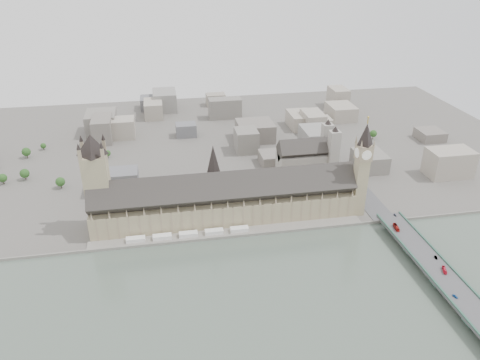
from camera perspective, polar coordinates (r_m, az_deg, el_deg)
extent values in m
plane|color=#595651|center=(467.98, -1.45, -6.09)|extent=(900.00, 900.00, 0.00)
plane|color=#4F5E51|center=(343.68, 3.13, -20.99)|extent=(600.00, 600.00, 0.00)
cube|color=slate|center=(454.77, -1.15, -6.94)|extent=(600.00, 1.50, 3.00)
cube|color=slate|center=(461.22, -1.30, -6.48)|extent=(270.00, 15.00, 2.00)
cube|color=white|center=(457.45, -12.61, -7.08)|extent=(18.00, 7.00, 4.00)
cube|color=white|center=(456.38, -9.46, -6.84)|extent=(18.00, 7.00, 4.00)
cube|color=white|center=(456.68, -6.31, -6.59)|extent=(18.00, 7.00, 4.00)
cube|color=white|center=(458.34, -3.18, -6.31)|extent=(18.00, 7.00, 4.00)
cube|color=white|center=(461.36, -0.08, -6.02)|extent=(18.00, 7.00, 4.00)
cube|color=gray|center=(478.24, -1.84, -3.54)|extent=(265.00, 40.00, 25.00)
cube|color=#2E2B29|center=(467.21, -1.88, -1.16)|extent=(265.00, 40.73, 40.73)
cube|color=gray|center=(495.46, 14.33, -0.85)|extent=(12.00, 12.00, 62.00)
cube|color=gray|center=(479.11, 14.86, 3.28)|extent=(14.00, 14.00, 16.00)
cylinder|color=white|center=(482.10, 15.64, 3.33)|extent=(0.60, 10.00, 10.00)
cylinder|color=white|center=(476.21, 14.07, 3.23)|extent=(0.60, 10.00, 10.00)
cylinder|color=white|center=(485.08, 14.52, 3.62)|extent=(10.00, 0.60, 10.00)
cylinder|color=white|center=(473.17, 15.20, 2.93)|extent=(10.00, 0.60, 10.00)
cone|color=black|center=(472.11, 15.13, 5.39)|extent=(17.00, 17.00, 22.00)
cylinder|color=gold|center=(467.38, 15.33, 6.99)|extent=(1.00, 1.00, 6.00)
sphere|color=gold|center=(466.25, 15.38, 7.39)|extent=(2.00, 2.00, 2.00)
cone|color=gray|center=(482.74, 15.42, 4.94)|extent=(2.40, 2.40, 8.00)
cone|color=gray|center=(477.43, 14.00, 4.87)|extent=(2.40, 2.40, 8.00)
cone|color=gray|center=(471.95, 16.06, 4.35)|extent=(2.40, 2.40, 8.00)
cone|color=gray|center=(466.52, 14.62, 4.27)|extent=(2.40, 2.40, 8.00)
cube|color=gray|center=(470.98, -16.84, -1.48)|extent=(23.00, 23.00, 80.00)
cone|color=black|center=(450.38, -17.68, 4.13)|extent=(30.00, 30.00, 20.00)
cylinder|color=gray|center=(467.70, -3.21, -0.06)|extent=(12.00, 12.00, 20.00)
cone|color=black|center=(457.33, -3.29, 2.62)|extent=(13.00, 13.00, 28.00)
cube|color=#474749|center=(448.51, 21.62, -9.11)|extent=(25.00, 325.00, 10.25)
cube|color=gray|center=(562.68, 7.64, 1.66)|extent=(60.00, 28.00, 34.00)
cube|color=#2E2B29|center=(553.74, 7.77, 3.72)|extent=(60.00, 28.28, 28.28)
cube|color=gray|center=(576.97, 10.42, 3.73)|extent=(12.00, 12.00, 64.00)
cube|color=gray|center=(556.51, 11.24, 2.77)|extent=(12.00, 12.00, 64.00)
imported|color=#A71713|center=(473.92, 18.51, -5.48)|extent=(4.60, 12.39, 3.37)
imported|color=red|center=(431.71, 23.65, -10.01)|extent=(5.61, 10.06, 2.75)
imported|color=#164C93|center=(407.85, 24.76, -12.75)|extent=(3.24, 4.96, 1.57)
imported|color=gray|center=(445.41, 22.77, -8.69)|extent=(2.78, 5.04, 1.57)
imported|color=gray|center=(495.90, 18.41, -4.08)|extent=(2.11, 4.74, 1.35)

